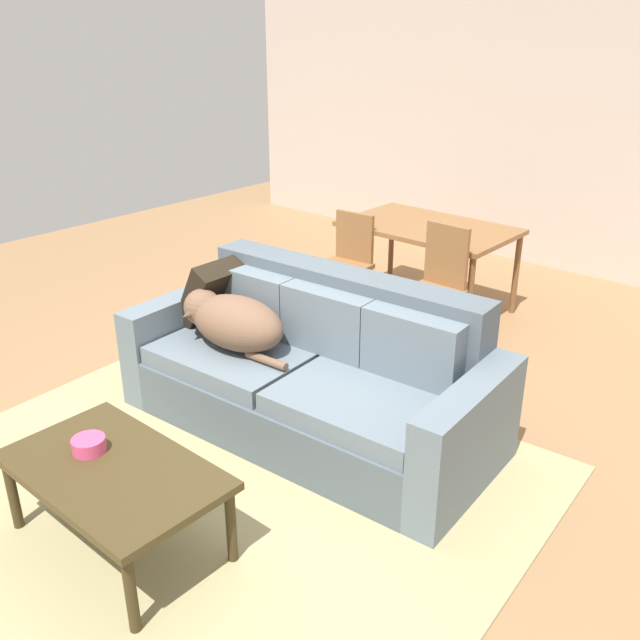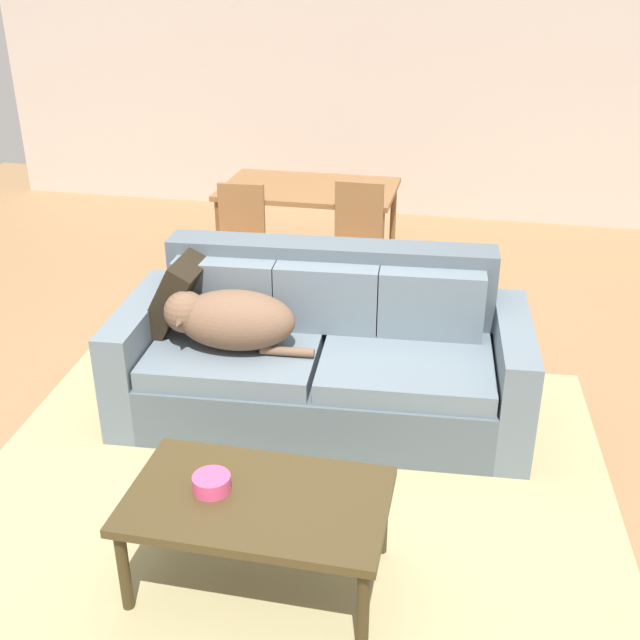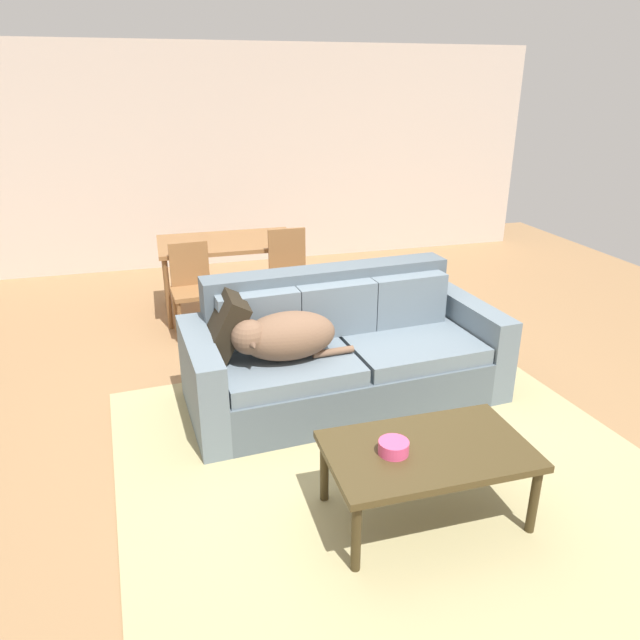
# 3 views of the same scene
# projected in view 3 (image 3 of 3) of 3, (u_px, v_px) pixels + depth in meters

# --- Properties ---
(ground_plane) EXTENTS (10.00, 10.00, 0.00)m
(ground_plane) POSITION_uv_depth(u_px,v_px,m) (321.00, 404.00, 4.42)
(ground_plane) COLOR #977049
(back_partition) EXTENTS (8.00, 0.12, 2.70)m
(back_partition) POSITION_uv_depth(u_px,v_px,m) (235.00, 158.00, 7.48)
(back_partition) COLOR beige
(back_partition) RESTS_ON ground
(area_rug) EXTENTS (3.46, 3.29, 0.01)m
(area_rug) POSITION_uv_depth(u_px,v_px,m) (388.00, 465.00, 3.71)
(area_rug) COLOR tan
(area_rug) RESTS_ON ground
(couch) EXTENTS (2.37, 1.15, 0.93)m
(couch) POSITION_uv_depth(u_px,v_px,m) (342.00, 353.00, 4.43)
(couch) COLOR #515D66
(couch) RESTS_ON ground
(dog_on_left_cushion) EXTENTS (0.85, 0.43, 0.33)m
(dog_on_left_cushion) POSITION_uv_depth(u_px,v_px,m) (283.00, 336.00, 4.01)
(dog_on_left_cushion) COLOR brown
(dog_on_left_cushion) RESTS_ON couch
(throw_pillow_by_left_arm) EXTENTS (0.35, 0.46, 0.47)m
(throw_pillow_by_left_arm) POSITION_uv_depth(u_px,v_px,m) (223.00, 326.00, 4.08)
(throw_pillow_by_left_arm) COLOR black
(throw_pillow_by_left_arm) RESTS_ON couch
(coffee_table) EXTENTS (1.09, 0.65, 0.45)m
(coffee_table) POSITION_uv_depth(u_px,v_px,m) (428.00, 455.00, 3.14)
(coffee_table) COLOR #44371C
(coffee_table) RESTS_ON ground
(bowl_on_coffee_table) EXTENTS (0.16, 0.16, 0.07)m
(bowl_on_coffee_table) POSITION_uv_depth(u_px,v_px,m) (394.00, 447.00, 3.06)
(bowl_on_coffee_table) COLOR #EA4C7F
(bowl_on_coffee_table) RESTS_ON coffee_table
(dining_table) EXTENTS (1.40, 0.88, 0.74)m
(dining_table) POSITION_uv_depth(u_px,v_px,m) (228.00, 247.00, 6.04)
(dining_table) COLOR brown
(dining_table) RESTS_ON ground
(dining_chair_near_left) EXTENTS (0.43, 0.43, 0.87)m
(dining_chair_near_left) POSITION_uv_depth(u_px,v_px,m) (193.00, 285.00, 5.48)
(dining_chair_near_left) COLOR brown
(dining_chair_near_left) RESTS_ON ground
(dining_chair_near_right) EXTENTS (0.41, 0.41, 0.95)m
(dining_chair_near_right) POSITION_uv_depth(u_px,v_px,m) (290.00, 275.00, 5.66)
(dining_chair_near_right) COLOR brown
(dining_chair_near_right) RESTS_ON ground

